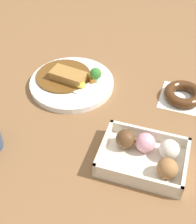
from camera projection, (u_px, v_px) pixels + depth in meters
The scene contains 4 objects.
ground_plane at pixel (107, 111), 0.90m from camera, with size 1.60×1.60×0.00m, color brown.
curry_plate at pixel (72, 82), 0.97m from camera, with size 0.25×0.25×0.07m.
donut_box at pixel (147, 155), 0.76m from camera, with size 0.20×0.15×0.06m.
chocolate_ring_donut at pixel (183, 94), 0.93m from camera, with size 0.13×0.13×0.03m.
Camera 1 is at (-0.17, 0.63, 0.62)m, focal length 51.64 mm.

